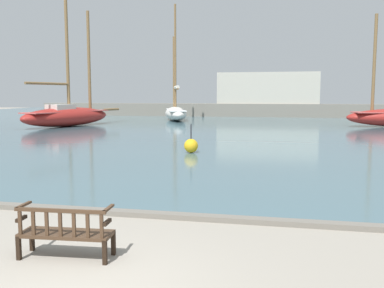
# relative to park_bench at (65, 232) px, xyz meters

# --- Properties ---
(harbor_water) EXTENTS (100.00, 80.00, 0.08)m
(harbor_water) POSITION_rel_park_bench_xyz_m (0.76, 42.85, -0.43)
(harbor_water) COLOR #476670
(harbor_water) RESTS_ON ground
(quay_edge_kerb) EXTENTS (40.00, 0.30, 0.12)m
(quay_edge_kerb) POSITION_rel_park_bench_xyz_m (0.76, 2.70, -0.41)
(quay_edge_kerb) COLOR slate
(quay_edge_kerb) RESTS_ON ground
(park_bench) EXTENTS (1.63, 0.63, 0.92)m
(park_bench) POSITION_rel_park_bench_xyz_m (0.00, 0.00, 0.00)
(park_bench) COLOR black
(park_bench) RESTS_ON ground
(sailboat_outer_starboard) EXTENTS (5.56, 11.65, 13.03)m
(sailboat_outer_starboard) POSITION_rel_park_bench_xyz_m (-14.68, 27.74, 0.68)
(sailboat_outer_starboard) COLOR maroon
(sailboat_outer_starboard) RESTS_ON harbor_water
(sailboat_mid_port) EXTENTS (4.95, 10.38, 12.29)m
(sailboat_mid_port) POSITION_rel_park_bench_xyz_m (-7.62, 38.50, 0.54)
(sailboat_mid_port) COLOR silver
(sailboat_mid_port) RESTS_ON harbor_water
(channel_buoy) EXTENTS (0.66, 0.66, 1.36)m
(channel_buoy) POSITION_rel_park_bench_xyz_m (-0.56, 13.10, -0.05)
(channel_buoy) COLOR gold
(channel_buoy) RESTS_ON harbor_water
(far_breakwater) EXTENTS (57.83, 2.40, 5.58)m
(far_breakwater) POSITION_rel_park_bench_xyz_m (1.08, 47.72, 1.19)
(far_breakwater) COLOR slate
(far_breakwater) RESTS_ON ground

